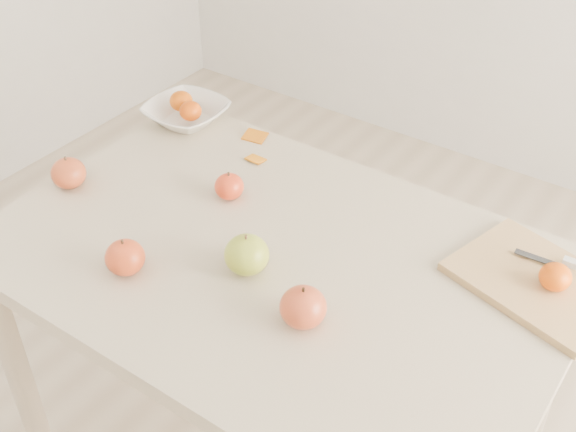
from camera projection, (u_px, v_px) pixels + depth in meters
The scene contains 14 objects.
table at pixel (275, 289), 1.57m from camera, with size 1.20×0.80×0.75m.
cutting_board at pixel (538, 282), 1.43m from camera, with size 0.32×0.23×0.02m, color tan.
board_tangerine at pixel (555, 277), 1.38m from camera, with size 0.06×0.06×0.05m, color #D03C07.
fruit_bowl at pixel (186, 113), 1.93m from camera, with size 0.21×0.21×0.05m, color white.
bowl_tangerine_near at pixel (181, 101), 1.93m from camera, with size 0.06×0.06×0.05m, color orange.
bowl_tangerine_far at pixel (191, 111), 1.89m from camera, with size 0.06×0.06×0.05m, color #E54C08.
orange_peel_a at pixel (255, 138), 1.88m from camera, with size 0.06×0.04×0.00m, color #CD690E.
orange_peel_b at pixel (256, 160), 1.79m from camera, with size 0.04×0.04×0.00m, color orange.
paring_knife at pixel (575, 265), 1.44m from camera, with size 0.17×0.05×0.01m.
apple_green at pixel (247, 255), 1.44m from camera, with size 0.09×0.09×0.08m, color olive.
apple_red_e at pixel (303, 307), 1.33m from camera, with size 0.09×0.09×0.08m, color #A3201D.
apple_red_a at pixel (229, 187), 1.65m from camera, with size 0.07×0.07×0.06m, color #A8161C.
apple_red_d at pixel (69, 173), 1.68m from camera, with size 0.08×0.08×0.07m, color maroon.
apple_red_c at pixel (125, 257), 1.44m from camera, with size 0.08×0.08×0.07m, color maroon.
Camera 1 is at (0.68, -0.92, 1.73)m, focal length 45.00 mm.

